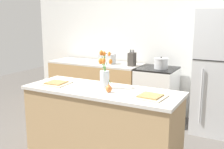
{
  "coord_description": "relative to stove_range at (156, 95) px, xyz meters",
  "views": [
    {
      "loc": [
        1.54,
        -2.63,
        1.71
      ],
      "look_at": [
        0.0,
        0.25,
        1.02
      ],
      "focal_mm": 45.0,
      "sensor_mm": 36.0,
      "label": 1
    }
  ],
  "objects": [
    {
      "name": "plate_setting_left",
      "position": [
        -0.7,
        -1.65,
        0.47
      ],
      "size": [
        0.31,
        0.31,
        0.02
      ],
      "color": "beige",
      "rests_on": "kitchen_island"
    },
    {
      "name": "back_counter",
      "position": [
        -1.16,
        0.0,
        0.0
      ],
      "size": [
        1.68,
        0.6,
        0.89
      ],
      "color": "tan",
      "rests_on": "ground_plane"
    },
    {
      "name": "back_wall",
      "position": [
        -0.1,
        0.4,
        0.91
      ],
      "size": [
        5.2,
        0.08,
        2.7
      ],
      "color": "silver",
      "rests_on": "ground_plane"
    },
    {
      "name": "cooking_pot",
      "position": [
        0.07,
        -0.03,
        0.53
      ],
      "size": [
        0.22,
        0.22,
        0.19
      ],
      "color": "#B2B5B7",
      "rests_on": "stove_range"
    },
    {
      "name": "pear_figurine",
      "position": [
        0.04,
        -1.68,
        0.5
      ],
      "size": [
        0.07,
        0.07,
        0.11
      ],
      "color": "#C66B33",
      "rests_on": "kitchen_island"
    },
    {
      "name": "plate_setting_right",
      "position": [
        0.5,
        -1.65,
        0.47
      ],
      "size": [
        0.31,
        0.31,
        0.02
      ],
      "color": "beige",
      "rests_on": "kitchen_island"
    },
    {
      "name": "knife_block",
      "position": [
        -0.44,
        -0.02,
        0.55
      ],
      "size": [
        0.1,
        0.14,
        0.27
      ],
      "color": "#3D3833",
      "rests_on": "back_counter"
    },
    {
      "name": "stove_range",
      "position": [
        0.0,
        0.0,
        0.0
      ],
      "size": [
        0.6,
        0.61,
        0.89
      ],
      "color": "silver",
      "rests_on": "ground_plane"
    },
    {
      "name": "flower_vase",
      "position": [
        -0.09,
        -1.55,
        0.61
      ],
      "size": [
        0.15,
        0.15,
        0.43
      ],
      "color": "silver",
      "rests_on": "kitchen_island"
    },
    {
      "name": "toaster",
      "position": [
        -0.91,
        -0.02,
        0.53
      ],
      "size": [
        0.28,
        0.18,
        0.17
      ],
      "color": "#B7BABC",
      "rests_on": "back_counter"
    },
    {
      "name": "kitchen_island",
      "position": [
        -0.1,
        -1.6,
        0.01
      ],
      "size": [
        1.8,
        0.66,
        0.9
      ],
      "color": "tan",
      "rests_on": "ground_plane"
    },
    {
      "name": "refrigerator",
      "position": [
        0.95,
        0.0,
        0.46
      ],
      "size": [
        0.68,
        0.67,
        1.8
      ],
      "color": "#B7BABC",
      "rests_on": "ground_plane"
    }
  ]
}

